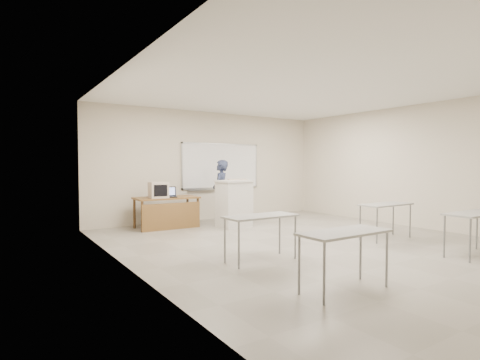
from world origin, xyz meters
TOP-DOWN VIEW (x-y plane):
  - floor at (0.00, 0.00)m, footprint 7.00×8.00m
  - whiteboard at (0.30, 3.97)m, footprint 2.48×0.10m
  - student_desks at (-0.00, -1.35)m, footprint 4.40×2.20m
  - instructor_desk at (-1.64, 3.19)m, footprint 1.51×0.75m
  - podium at (-0.20, 2.50)m, footprint 0.81×0.59m
  - crt_monitor at (-1.89, 3.18)m, footprint 0.41×0.46m
  - laptop at (-1.64, 3.18)m, footprint 0.34×0.31m
  - mouse at (-1.44, 3.24)m, footprint 0.11×0.09m
  - keyboard at (-0.05, 2.58)m, footprint 0.50×0.26m
  - presenter at (-0.18, 3.19)m, footprint 0.71×0.71m

SIDE VIEW (x-z plane):
  - floor at x=0.00m, z-range -0.01..0.00m
  - instructor_desk at x=-1.64m, z-range 0.18..0.93m
  - podium at x=-0.20m, z-range 0.00..1.15m
  - student_desks at x=0.00m, z-range 0.31..1.04m
  - mouse at x=-1.44m, z-range 0.75..0.79m
  - laptop at x=-1.64m, z-range 0.68..0.93m
  - presenter at x=-0.18m, z-range 0.00..1.66m
  - crt_monitor at x=-1.89m, z-range 0.74..1.13m
  - keyboard at x=-0.05m, z-range 1.15..1.18m
  - whiteboard at x=0.30m, z-range 0.83..2.14m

